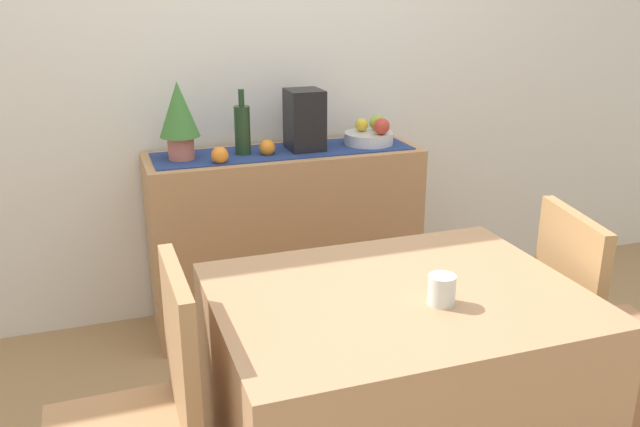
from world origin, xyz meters
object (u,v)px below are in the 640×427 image
potted_plant (179,116)px  chair_by_corner (598,380)px  fruit_bowl (369,138)px  dining_table (393,399)px  wine_bottle (242,130)px  sideboard_console (286,237)px  coffee_cup (442,290)px  coffee_maker (305,120)px

potted_plant → chair_by_corner: size_ratio=0.39×
fruit_bowl → dining_table: fruit_bowl is taller
fruit_bowl → wine_bottle: 0.63m
dining_table → sideboard_console: bearing=88.5°
wine_bottle → chair_by_corner: 1.78m
coffee_cup → chair_by_corner: bearing=8.8°
fruit_bowl → coffee_maker: size_ratio=0.84×
chair_by_corner → wine_bottle: bearing=126.3°
sideboard_console → fruit_bowl: bearing=0.0°
fruit_bowl → chair_by_corner: fruit_bowl is taller
coffee_maker → dining_table: coffee_maker is taller
sideboard_console → coffee_cup: 1.47m
coffee_cup → chair_by_corner: size_ratio=0.10×
chair_by_corner → dining_table: bearing=-179.8°
fruit_bowl → dining_table: bearing=-109.3°
dining_table → chair_by_corner: (0.80, 0.00, -0.10)m
sideboard_console → dining_table: size_ratio=1.19×
wine_bottle → potted_plant: bearing=180.0°
coffee_cup → potted_plant: bearing=110.2°
wine_bottle → fruit_bowl: bearing=0.0°
dining_table → coffee_cup: bearing=-52.8°
fruit_bowl → coffee_cup: 1.48m
fruit_bowl → chair_by_corner: 1.49m
coffee_maker → coffee_cup: 1.44m
sideboard_console → chair_by_corner: bearing=-59.6°
coffee_maker → dining_table: bearing=-95.9°
coffee_maker → potted_plant: potted_plant is taller
potted_plant → dining_table: size_ratio=0.32×
sideboard_console → fruit_bowl: 0.63m
dining_table → chair_by_corner: size_ratio=1.20×
potted_plant → chair_by_corner: bearing=-46.5°
fruit_bowl → potted_plant: potted_plant is taller
fruit_bowl → wine_bottle: bearing=-180.0°
potted_plant → coffee_cup: size_ratio=4.01×
sideboard_console → potted_plant: size_ratio=3.69×
coffee_maker → chair_by_corner: bearing=-63.0°
coffee_maker → sideboard_console: bearing=180.0°
wine_bottle → dining_table: wine_bottle is taller
wine_bottle → potted_plant: (-0.28, 0.00, 0.08)m
potted_plant → coffee_cup: potted_plant is taller
sideboard_console → potted_plant: bearing=180.0°
sideboard_console → chair_by_corner: 1.53m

